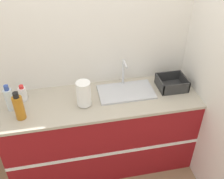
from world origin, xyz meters
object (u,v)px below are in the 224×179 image
Objects in this scene: paper_towel_roll at (84,94)px; bottle_white_spray at (23,93)px; dish_rack at (172,84)px; bottle_clear at (9,99)px; sink at (126,90)px; bottle_amber at (19,107)px.

bottle_white_spray is (-0.57, 0.20, -0.06)m from paper_towel_roll.
bottle_clear reaches higher than dish_rack.
bottle_white_spray is (-1.00, 0.08, 0.05)m from sink.
sink is at bearing 14.98° from paper_towel_roll.
paper_towel_roll is at bearing -5.97° from bottle_clear.
bottle_amber is at bearing -90.81° from bottle_white_spray.
paper_towel_roll reaches higher than dish_rack.
dish_rack is at bearing -1.36° from sink.
bottle_amber is at bearing -173.19° from dish_rack.
bottle_white_spray is at bearing 175.45° from sink.
sink is 2.09× the size of bottle_clear.
sink reaches higher than paper_towel_roll.
dish_rack is at bearing 6.81° from bottle_amber.
paper_towel_roll is 0.61m from bottle_white_spray.
bottle_amber is 1.04× the size of bottle_clear.
bottle_amber reaches higher than bottle_white_spray.
sink is 2.01× the size of bottle_amber.
bottle_clear is 1.62× the size of bottle_white_spray.
paper_towel_roll is at bearing -173.49° from dish_rack.
dish_rack is at bearing 1.24° from bottle_clear.
dish_rack is 1.06× the size of bottle_clear.
dish_rack is at bearing -3.52° from bottle_white_spray.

